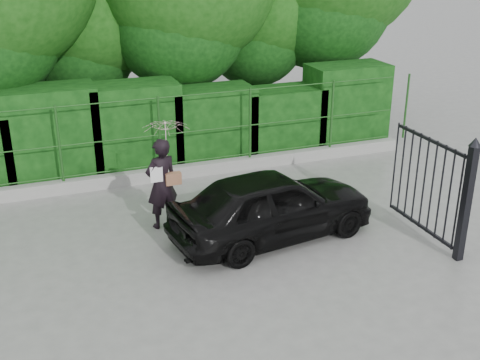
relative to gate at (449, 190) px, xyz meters
name	(u,v)px	position (x,y,z in m)	size (l,w,h in m)	color
ground	(200,272)	(-4.60, 0.72, -1.19)	(80.00, 80.00, 0.00)	gray
kerb	(146,176)	(-4.60, 5.22, -1.04)	(14.00, 0.25, 0.30)	#9E9E99
fence	(152,134)	(-4.38, 5.22, 0.01)	(14.13, 0.06, 1.80)	#1D4E1A
hedge	(141,130)	(-4.44, 6.22, -0.18)	(14.20, 1.20, 2.29)	black
gate	(449,190)	(0.00, 0.00, 0.00)	(0.22, 2.33, 2.36)	black
woman	(164,160)	(-4.67, 2.79, 0.22)	(1.00, 0.93, 2.22)	black
car	(272,205)	(-2.88, 1.53, -0.49)	(1.64, 4.08, 1.39)	black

